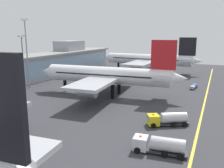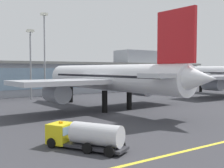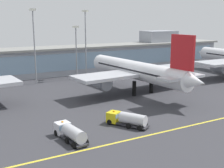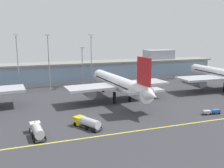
{
  "view_description": "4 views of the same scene",
  "coord_description": "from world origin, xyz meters",
  "px_view_note": "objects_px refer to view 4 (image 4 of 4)",
  "views": [
    {
      "loc": [
        -65.13,
        -24.59,
        19.67
      ],
      "look_at": [
        0.91,
        5.31,
        4.29
      ],
      "focal_mm": 37.73,
      "sensor_mm": 36.0,
      "label": 1
    },
    {
      "loc": [
        -29.49,
        -41.51,
        8.58
      ],
      "look_at": [
        4.69,
        9.78,
        5.21
      ],
      "focal_mm": 44.6,
      "sensor_mm": 36.0,
      "label": 2
    },
    {
      "loc": [
        -47.19,
        -65.29,
        21.82
      ],
      "look_at": [
        -6.5,
        7.02,
        3.63
      ],
      "focal_mm": 47.86,
      "sensor_mm": 36.0,
      "label": 3
    },
    {
      "loc": [
        -29.88,
        -76.55,
        24.64
      ],
      "look_at": [
        1.12,
        11.99,
        5.78
      ],
      "focal_mm": 39.03,
      "sensor_mm": 36.0,
      "label": 4
    }
  ],
  "objects_px": {
    "apron_light_mast_east": "(49,54)",
    "apron_light_mast_far_east": "(17,55)",
    "fuel_tanker_truck": "(37,130)",
    "baggage_tug_near": "(212,112)",
    "service_truck_far": "(87,122)",
    "airliner_near_right": "(119,84)",
    "apron_light_mast_west": "(82,60)",
    "apron_light_mast_centre": "(91,53)"
  },
  "relations": [
    {
      "from": "service_truck_far",
      "to": "apron_light_mast_west",
      "type": "relative_size",
      "value": 0.47
    },
    {
      "from": "fuel_tanker_truck",
      "to": "apron_light_mast_east",
      "type": "xyz_separation_m",
      "value": [
        7.94,
        51.25,
        14.76
      ]
    },
    {
      "from": "apron_light_mast_centre",
      "to": "apron_light_mast_east",
      "type": "bearing_deg",
      "value": -169.61
    },
    {
      "from": "apron_light_mast_east",
      "to": "apron_light_mast_far_east",
      "type": "xyz_separation_m",
      "value": [
        -12.95,
        0.84,
        -0.0
      ]
    },
    {
      "from": "service_truck_far",
      "to": "apron_light_mast_centre",
      "type": "height_order",
      "value": "apron_light_mast_centre"
    },
    {
      "from": "fuel_tanker_truck",
      "to": "apron_light_mast_west",
      "type": "bearing_deg",
      "value": -30.35
    },
    {
      "from": "fuel_tanker_truck",
      "to": "apron_light_mast_east",
      "type": "bearing_deg",
      "value": -15.06
    },
    {
      "from": "baggage_tug_near",
      "to": "apron_light_mast_east",
      "type": "distance_m",
      "value": 70.51
    },
    {
      "from": "service_truck_far",
      "to": "apron_light_mast_west",
      "type": "distance_m",
      "value": 52.92
    },
    {
      "from": "baggage_tug_near",
      "to": "apron_light_mast_centre",
      "type": "xyz_separation_m",
      "value": [
        -24.69,
        55.65,
        15.42
      ]
    },
    {
      "from": "apron_light_mast_east",
      "to": "service_truck_far",
      "type": "bearing_deg",
      "value": -84.33
    },
    {
      "from": "service_truck_far",
      "to": "apron_light_mast_centre",
      "type": "distance_m",
      "value": 57.87
    },
    {
      "from": "apron_light_mast_east",
      "to": "apron_light_mast_west",
      "type": "bearing_deg",
      "value": 2.17
    },
    {
      "from": "airliner_near_right",
      "to": "baggage_tug_near",
      "type": "distance_m",
      "value": 33.71
    },
    {
      "from": "fuel_tanker_truck",
      "to": "apron_light_mast_far_east",
      "type": "xyz_separation_m",
      "value": [
        -5.0,
        52.09,
        14.76
      ]
    },
    {
      "from": "apron_light_mast_centre",
      "to": "baggage_tug_near",
      "type": "bearing_deg",
      "value": -66.07
    },
    {
      "from": "airliner_near_right",
      "to": "service_truck_far",
      "type": "relative_size",
      "value": 5.51
    },
    {
      "from": "apron_light_mast_west",
      "to": "apron_light_mast_east",
      "type": "relative_size",
      "value": 0.77
    },
    {
      "from": "airliner_near_right",
      "to": "apron_light_mast_far_east",
      "type": "xyz_separation_m",
      "value": [
        -36.01,
        27.94,
        9.67
      ]
    },
    {
      "from": "apron_light_mast_west",
      "to": "apron_light_mast_east",
      "type": "height_order",
      "value": "apron_light_mast_east"
    },
    {
      "from": "baggage_tug_near",
      "to": "service_truck_far",
      "type": "distance_m",
      "value": 40.24
    },
    {
      "from": "service_truck_far",
      "to": "apron_light_mast_centre",
      "type": "xyz_separation_m",
      "value": [
        15.5,
        53.78,
        14.71
      ]
    },
    {
      "from": "apron_light_mast_west",
      "to": "fuel_tanker_truck",
      "type": "bearing_deg",
      "value": -114.11
    },
    {
      "from": "baggage_tug_near",
      "to": "service_truck_far",
      "type": "height_order",
      "value": "service_truck_far"
    },
    {
      "from": "airliner_near_right",
      "to": "baggage_tug_near",
      "type": "xyz_separation_m",
      "value": [
        22.09,
        -24.8,
        -5.8
      ]
    },
    {
      "from": "apron_light_mast_east",
      "to": "fuel_tanker_truck",
      "type": "bearing_deg",
      "value": -98.81
    },
    {
      "from": "airliner_near_right",
      "to": "service_truck_far",
      "type": "height_order",
      "value": "airliner_near_right"
    },
    {
      "from": "apron_light_mast_centre",
      "to": "apron_light_mast_far_east",
      "type": "relative_size",
      "value": 1.0
    },
    {
      "from": "apron_light_mast_east",
      "to": "apron_light_mast_far_east",
      "type": "relative_size",
      "value": 1.0
    },
    {
      "from": "fuel_tanker_truck",
      "to": "apron_light_mast_centre",
      "type": "relative_size",
      "value": 0.37
    },
    {
      "from": "baggage_tug_near",
      "to": "apron_light_mast_centre",
      "type": "distance_m",
      "value": 62.8
    },
    {
      "from": "fuel_tanker_truck",
      "to": "service_truck_far",
      "type": "relative_size",
      "value": 1.02
    },
    {
      "from": "fuel_tanker_truck",
      "to": "apron_light_mast_far_east",
      "type": "height_order",
      "value": "apron_light_mast_far_east"
    },
    {
      "from": "apron_light_mast_centre",
      "to": "apron_light_mast_east",
      "type": "distance_m",
      "value": 20.8
    },
    {
      "from": "service_truck_far",
      "to": "airliner_near_right",
      "type": "bearing_deg",
      "value": -68.02
    },
    {
      "from": "baggage_tug_near",
      "to": "apron_light_mast_centre",
      "type": "relative_size",
      "value": 0.23
    },
    {
      "from": "fuel_tanker_truck",
      "to": "apron_light_mast_west",
      "type": "distance_m",
      "value": 57.95
    },
    {
      "from": "baggage_tug_near",
      "to": "service_truck_far",
      "type": "relative_size",
      "value": 0.63
    },
    {
      "from": "baggage_tug_near",
      "to": "fuel_tanker_truck",
      "type": "bearing_deg",
      "value": -174.68
    },
    {
      "from": "baggage_tug_near",
      "to": "apron_light_mast_east",
      "type": "bearing_deg",
      "value": 137.05
    },
    {
      "from": "apron_light_mast_far_east",
      "to": "baggage_tug_near",
      "type": "bearing_deg",
      "value": -42.23
    },
    {
      "from": "fuel_tanker_truck",
      "to": "apron_light_mast_east",
      "type": "relative_size",
      "value": 0.37
    }
  ]
}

